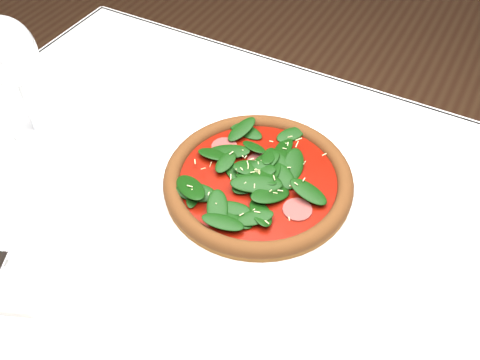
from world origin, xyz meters
The scene contains 4 objects.
dining_table centered at (0.00, 0.00, 0.65)m, with size 1.21×0.81×0.75m.
plate centered at (-0.04, 0.08, 0.76)m, with size 0.33×0.33×0.01m.
pizza centered at (-0.04, 0.08, 0.78)m, with size 0.37×0.37×0.04m.
wine_glass centered at (-0.44, 0.02, 0.90)m, with size 0.09×0.09×0.21m.
Camera 1 is at (0.19, -0.41, 1.35)m, focal length 40.00 mm.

